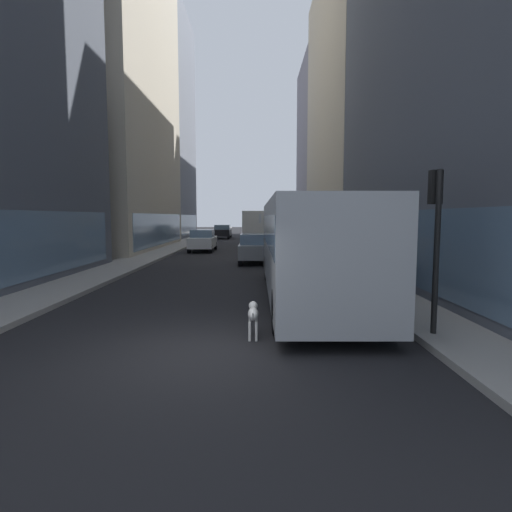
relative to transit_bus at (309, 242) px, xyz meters
The scene contains 16 objects.
ground_plane 29.64m from the transit_bus, 95.43° to the left, with size 120.00×120.00×0.00m, color black.
sidewalk_left 30.70m from the transit_bus, 106.10° to the left, with size 2.40×110.00×0.15m, color gray.
sidewalk_right 29.64m from the transit_bus, 84.38° to the left, with size 2.40×110.00×0.15m, color gray.
building_left_mid 29.69m from the transit_bus, 126.61° to the left, with size 11.12×17.22×36.68m.
building_left_far 42.72m from the transit_bus, 111.00° to the left, with size 9.15×15.98×27.53m.
building_right_mid 26.42m from the transit_bus, 68.15° to the left, with size 10.49×18.86×23.64m.
building_right_far 46.14m from the transit_bus, 78.33° to the left, with size 8.51×20.19×24.15m.
transit_bus is the anchor object (origin of this frame).
car_grey_wagon 10.17m from the transit_bus, 99.09° to the left, with size 1.94×4.08×1.62m.
car_white_van 18.49m from the transit_bus, 107.65° to the left, with size 1.74×4.25×1.62m.
car_black_suv 36.33m from the transit_bus, 98.87° to the left, with size 1.89×4.59×1.62m.
box_truck 23.75m from the transit_bus, 93.86° to the left, with size 2.30×7.50×3.05m.
dalmatian_dog 4.95m from the transit_bus, 110.74° to the right, with size 0.22×0.96×0.72m.
pedestrian_with_handbag 2.98m from the transit_bus, ahead, with size 0.45×0.34×1.69m.
pedestrian_in_coat 3.03m from the transit_bus, 12.37° to the left, with size 0.34×0.34×1.69m.
traffic_light_near 5.10m from the transit_bus, 65.44° to the right, with size 0.24×0.41×3.40m.
Camera 1 is at (1.17, -7.64, 2.59)m, focal length 29.04 mm.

